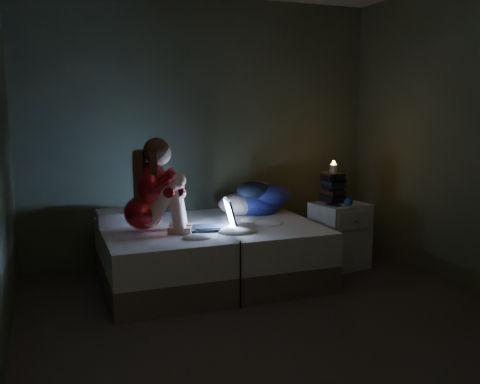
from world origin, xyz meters
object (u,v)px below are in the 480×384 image
laptop (212,214)px  candle (333,168)px  bed (210,253)px  phone (331,205)px  woman (142,185)px  nightstand (339,235)px

laptop → candle: bearing=17.0°
bed → laptop: laptop is taller
candle → phone: size_ratio=0.57×
bed → woman: (-0.59, -0.08, 0.64)m
bed → phone: bearing=-4.5°
bed → woman: size_ratio=2.36×
nightstand → woman: bearing=171.7°
bed → phone: phone is taller
phone → nightstand: bearing=10.5°
bed → woman: woman is taller
bed → laptop: (-0.03, -0.17, 0.39)m
nightstand → phone: phone is taller
laptop → nightstand: bearing=13.0°
woman → nightstand: bearing=19.9°
candle → phone: bearing=-124.6°
bed → nightstand: 1.29m
candle → nightstand: bearing=-69.2°
nightstand → candle: bearing=101.4°
laptop → candle: (1.29, 0.22, 0.31)m
candle → phone: 0.36m
candle → laptop: bearing=-170.4°
bed → nightstand: size_ratio=2.97×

